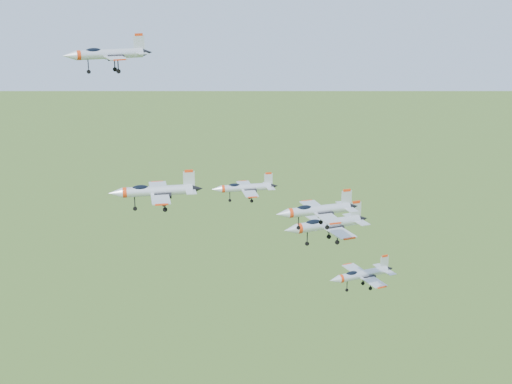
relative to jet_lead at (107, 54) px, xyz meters
name	(u,v)px	position (x,y,z in m)	size (l,w,h in m)	color
jet_lead	(107,54)	(0.00, 0.00, 0.00)	(12.73, 10.55, 3.40)	#B5BCC3
jet_left_high	(155,191)	(2.37, -10.77, -17.58)	(12.69, 10.81, 3.46)	#B5BCC3
jet_right_high	(317,210)	(16.13, -30.19, -16.74)	(10.85, 9.09, 2.91)	#B5BCC3
jet_left_low	(244,188)	(18.64, -5.65, -20.78)	(10.32, 8.78, 2.81)	#B5BCC3
jet_right_low	(326,224)	(23.75, -20.85, -22.81)	(13.34, 11.04, 3.57)	#B5BCC3
jet_trail	(361,274)	(37.27, -11.59, -36.82)	(12.49, 10.30, 3.34)	#B5BCC3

